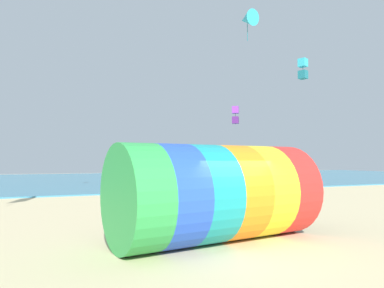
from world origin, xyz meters
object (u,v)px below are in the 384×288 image
Objects in this scene: giant_inflatable_tube at (216,193)px; cooler_box at (290,225)px; kite_purple_box at (235,115)px; kite_cyan_delta at (247,19)px; kite_cyan_box at (303,69)px; kite_handler at (302,203)px.

cooler_box is at bearing 9.94° from giant_inflatable_tube.
kite_purple_box reaches higher than giant_inflatable_tube.
cooler_box is (3.21, 0.56, -1.32)m from giant_inflatable_tube.
kite_cyan_delta is at bearing -115.20° from kite_purple_box.
kite_cyan_delta is at bearing 50.85° from giant_inflatable_tube.
kite_cyan_delta reaches higher than giant_inflatable_tube.
kite_cyan_delta is at bearing -150.20° from kite_cyan_box.
kite_cyan_delta is (4.42, 5.42, 8.33)m from giant_inflatable_tube.
giant_inflatable_tube is at bearing -120.91° from kite_purple_box.
cooler_box is at bearing -103.93° from kite_cyan_delta.
kite_cyan_delta reaches higher than cooler_box.
cooler_box is at bearing -132.29° from kite_cyan_box.
kite_handler is 1.07× the size of kite_cyan_box.
kite_cyan_box is 14.62m from cooler_box.
kite_cyan_delta is 3.12× the size of cooler_box.
kite_handler is 9.88m from kite_cyan_delta.
kite_handler is at bearing -108.11° from kite_purple_box.
kite_cyan_box is at bearing 39.79° from giant_inflatable_tube.
kite_purple_box reaches higher than cooler_box.
kite_purple_box reaches higher than kite_handler.
giant_inflatable_tube is at bearing -140.21° from kite_cyan_box.
kite_handler is 14.83m from kite_purple_box.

